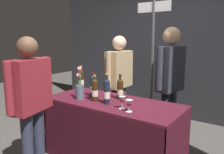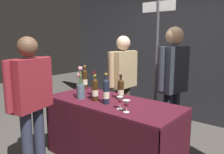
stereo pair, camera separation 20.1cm
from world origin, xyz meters
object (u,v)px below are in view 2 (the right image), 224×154
at_px(featured_wine_bottle, 95,89).
at_px(taster_foreground_right, 31,95).
at_px(wine_glass_near_taster, 94,91).
at_px(tasting_table, 112,120).
at_px(vendor_presenter, 173,79).
at_px(flower_vase, 81,89).
at_px(wine_glass_mid, 126,104).
at_px(wine_glass_near_vendor, 120,100).
at_px(booth_signpost, 157,57).
at_px(display_bottle_0, 121,89).

relative_size(featured_wine_bottle, taster_foreground_right, 0.21).
height_order(wine_glass_near_taster, taster_foreground_right, taster_foreground_right).
bearing_deg(tasting_table, vendor_presenter, 57.45).
bearing_deg(featured_wine_bottle, flower_vase, -166.86).
xyz_separation_m(tasting_table, wine_glass_mid, (0.37, -0.22, 0.33)).
height_order(wine_glass_near_taster, vendor_presenter, vendor_presenter).
distance_m(wine_glass_near_vendor, vendor_presenter, 0.91).
relative_size(tasting_table, wine_glass_mid, 13.22).
bearing_deg(wine_glass_near_vendor, wine_glass_near_taster, 165.97).
bearing_deg(wine_glass_near_taster, taster_foreground_right, -108.23).
relative_size(flower_vase, taster_foreground_right, 0.27).
bearing_deg(wine_glass_near_taster, wine_glass_mid, -14.95).
relative_size(tasting_table, vendor_presenter, 1.01).
xyz_separation_m(wine_glass_near_taster, flower_vase, (-0.13, -0.11, 0.03)).
height_order(flower_vase, booth_signpost, booth_signpost).
bearing_deg(flower_vase, taster_foreground_right, -100.46).
bearing_deg(featured_wine_bottle, taster_foreground_right, -115.53).
distance_m(taster_foreground_right, booth_signpost, 1.87).
relative_size(featured_wine_bottle, display_bottle_0, 1.03).
bearing_deg(featured_wine_bottle, wine_glass_near_taster, 141.02).
bearing_deg(taster_foreground_right, wine_glass_near_taster, -32.37).
distance_m(display_bottle_0, wine_glass_near_taster, 0.34).
relative_size(tasting_table, booth_signpost, 0.81).
bearing_deg(tasting_table, flower_vase, -157.56).
relative_size(vendor_presenter, booth_signpost, 0.81).
height_order(featured_wine_bottle, display_bottle_0, featured_wine_bottle).
xyz_separation_m(wine_glass_mid, booth_signpost, (-0.32, 1.19, 0.39)).
height_order(wine_glass_mid, vendor_presenter, vendor_presenter).
height_order(vendor_presenter, taster_foreground_right, vendor_presenter).
xyz_separation_m(featured_wine_bottle, wine_glass_mid, (0.55, -0.10, -0.05)).
bearing_deg(tasting_table, featured_wine_bottle, -148.18).
distance_m(wine_glass_near_vendor, taster_foreground_right, 0.97).
xyz_separation_m(featured_wine_bottle, wine_glass_near_vendor, (0.44, -0.07, -0.04)).
distance_m(wine_glass_mid, flower_vase, 0.76).
xyz_separation_m(tasting_table, featured_wine_bottle, (-0.18, -0.11, 0.38)).
bearing_deg(wine_glass_mid, vendor_presenter, 85.23).
bearing_deg(tasting_table, wine_glass_near_taster, -169.66).
relative_size(wine_glass_mid, flower_vase, 0.31).
distance_m(featured_wine_bottle, wine_glass_near_taster, 0.11).
bearing_deg(booth_signpost, taster_foreground_right, -107.52).
bearing_deg(taster_foreground_right, flower_vase, -24.60).
bearing_deg(flower_vase, display_bottle_0, 35.58).
bearing_deg(featured_wine_bottle, vendor_presenter, 52.39).
bearing_deg(flower_vase, wine_glass_near_taster, 41.33).
distance_m(featured_wine_bottle, wine_glass_mid, 0.56).
bearing_deg(display_bottle_0, booth_signpost, 88.10).
height_order(tasting_table, featured_wine_bottle, featured_wine_bottle).
distance_m(tasting_table, vendor_presenter, 0.96).
distance_m(wine_glass_near_vendor, flower_vase, 0.64).
xyz_separation_m(wine_glass_mid, wine_glass_near_taster, (-0.63, 0.17, -0.00)).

